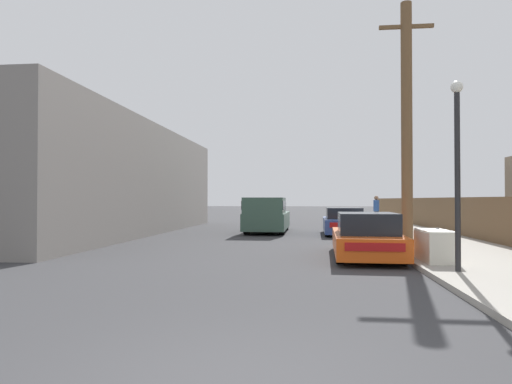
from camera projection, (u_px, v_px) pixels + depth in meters
The scene contains 10 objects.
sidewalk_curb at pixel (389, 227), 26.53m from camera, with size 4.20×63.00×0.12m, color #9E998E.
discarded_fridge at pixel (435, 245), 11.54m from camera, with size 0.71×1.63×0.81m.
parked_sports_car_red at pixel (366, 237), 13.08m from camera, with size 1.97×4.78×1.30m.
car_parked_mid at pixel (343, 222), 21.70m from camera, with size 1.91×4.36×1.29m.
pickup_truck at pixel (267, 215), 22.85m from camera, with size 2.05×5.48×1.77m.
utility_pole at pixel (407, 121), 15.38m from camera, with size 1.80×0.37×8.24m.
street_lamp at pixel (457, 159), 9.90m from camera, with size 0.26×0.26×4.14m.
wooden_fence at pixel (433, 213), 24.15m from camera, with size 0.08×38.74×1.65m, color brown.
building_left_block at pixel (94, 180), 22.74m from camera, with size 7.00×20.68×5.30m, color gray.
pedestrian at pixel (376, 210), 27.42m from camera, with size 0.34×0.34×1.78m.
Camera 1 is at (0.60, -3.76, 1.68)m, focal length 32.00 mm.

